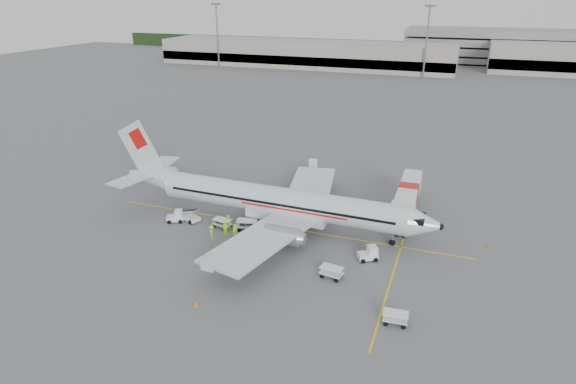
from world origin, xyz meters
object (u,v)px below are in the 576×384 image
at_px(aircraft, 280,183).
at_px(tug_mid, 263,237).
at_px(belt_loader, 188,211).
at_px(tug_aft, 175,216).
at_px(tug_fore, 368,253).
at_px(jet_bridge, 407,201).

distance_m(aircraft, tug_mid, 6.66).
xyz_separation_m(belt_loader, tug_mid, (10.92, -2.39, -0.32)).
xyz_separation_m(belt_loader, tug_aft, (-1.26, -1.03, -0.39)).
bearing_deg(aircraft, belt_loader, -166.44).
bearing_deg(belt_loader, tug_mid, 10.24).
bearing_deg(aircraft, tug_mid, -92.00).
height_order(tug_fore, tug_mid, tug_mid).
height_order(jet_bridge, tug_mid, jet_bridge).
relative_size(aircraft, tug_aft, 20.05).
bearing_deg(jet_bridge, tug_fore, -101.88).
relative_size(belt_loader, tug_aft, 2.16).
xyz_separation_m(aircraft, belt_loader, (-11.21, -2.39, -4.30)).
xyz_separation_m(tug_mid, tug_aft, (-12.18, 1.36, -0.07)).
height_order(aircraft, tug_fore, aircraft).
distance_m(belt_loader, tug_fore, 22.74).
bearing_deg(tug_fore, jet_bridge, 48.09).
relative_size(tug_fore, tug_aft, 1.03).
height_order(tug_mid, tug_aft, tug_mid).
distance_m(aircraft, tug_fore, 13.11).
height_order(aircraft, jet_bridge, aircraft).
relative_size(jet_bridge, tug_mid, 7.43).
xyz_separation_m(jet_bridge, tug_fore, (-2.42, -12.23, -1.31)).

